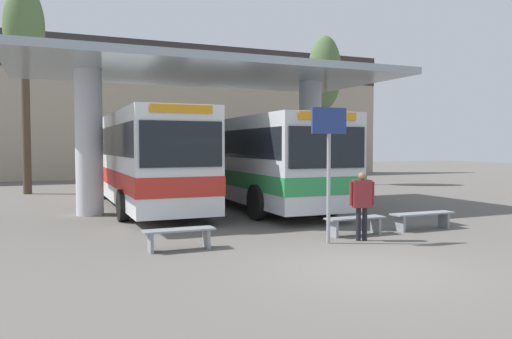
{
  "coord_description": "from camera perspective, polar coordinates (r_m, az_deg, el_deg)",
  "views": [
    {
      "loc": [
        -5.45,
        -7.61,
        2.28
      ],
      "look_at": [
        0.0,
        5.2,
        1.6
      ],
      "focal_mm": 35.0,
      "sensor_mm": 36.0,
      "label": 1
    }
  ],
  "objects": [
    {
      "name": "station_canopy",
      "position": [
        18.03,
        -5.37,
        8.99
      ],
      "size": [
        13.2,
        6.72,
        4.98
      ],
      "color": "silver",
      "rests_on": "ground_plane"
    },
    {
      "name": "transit_bus_center_bay",
      "position": [
        18.56,
        0.07,
        1.34
      ],
      "size": [
        2.98,
        10.55,
        3.22
      ],
      "rotation": [
        0.0,
        0.0,
        3.12
      ],
      "color": "silver",
      "rests_on": "ground_plane"
    },
    {
      "name": "waiting_bench_mid_platform",
      "position": [
        11.05,
        -8.78,
        -7.36
      ],
      "size": [
        1.55,
        0.44,
        0.46
      ],
      "color": "gray",
      "rests_on": "ground_plane"
    },
    {
      "name": "info_sign_platform",
      "position": [
        11.62,
        8.32,
        2.54
      ],
      "size": [
        0.9,
        0.09,
        3.14
      ],
      "color": "gray",
      "rests_on": "ground_plane"
    },
    {
      "name": "waiting_bench_far_platform",
      "position": [
        14.24,
        18.48,
        -5.15
      ],
      "size": [
        1.88,
        0.44,
        0.46
      ],
      "color": "gray",
      "rests_on": "ground_plane"
    },
    {
      "name": "poplar_tree_behind_left",
      "position": [
        29.46,
        7.85,
        10.72
      ],
      "size": [
        1.91,
        1.91,
        8.58
      ],
      "color": "#473A2B",
      "rests_on": "ground_plane"
    },
    {
      "name": "poplar_tree_behind_right",
      "position": [
        26.12,
        -24.98,
        13.84
      ],
      "size": [
        1.82,
        1.82,
        9.69
      ],
      "color": "#473A2B",
      "rests_on": "ground_plane"
    },
    {
      "name": "pedestrian_waiting",
      "position": [
        12.15,
        12.0,
        -3.31
      ],
      "size": [
        0.6,
        0.37,
        1.64
      ],
      "rotation": [
        0.0,
        0.0,
        -0.35
      ],
      "color": "black",
      "rests_on": "ground_plane"
    },
    {
      "name": "ground_plane",
      "position": [
        9.64,
        12.43,
        -10.95
      ],
      "size": [
        100.0,
        100.0,
        0.0
      ],
      "primitive_type": "plane",
      "color": "#605B56"
    },
    {
      "name": "townhouse_backdrop",
      "position": [
        35.53,
        -14.25,
        7.97
      ],
      "size": [
        40.0,
        0.58,
        9.51
      ],
      "color": "tan",
      "rests_on": "ground_plane"
    },
    {
      "name": "transit_bus_left_bay",
      "position": [
        19.24,
        -13.04,
        1.51
      ],
      "size": [
        2.72,
        12.12,
        3.38
      ],
      "rotation": [
        0.0,
        0.0,
        3.14
      ],
      "color": "white",
      "rests_on": "ground_plane"
    },
    {
      "name": "parked_car_street",
      "position": [
        34.22,
        0.97,
        0.54
      ],
      "size": [
        4.4,
        2.02,
        1.92
      ],
      "rotation": [
        0.0,
        0.0,
        0.02
      ],
      "color": "maroon",
      "rests_on": "ground_plane"
    },
    {
      "name": "waiting_bench_near_pillar",
      "position": [
        12.93,
        11.26,
        -5.89
      ],
      "size": [
        1.59,
        0.44,
        0.46
      ],
      "color": "gray",
      "rests_on": "ground_plane"
    }
  ]
}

